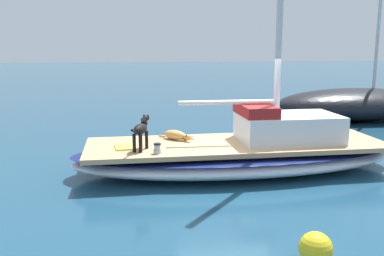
{
  "coord_description": "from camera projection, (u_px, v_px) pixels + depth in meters",
  "views": [
    {
      "loc": [
        9.14,
        -2.16,
        2.82
      ],
      "look_at": [
        0.0,
        -1.0,
        1.01
      ],
      "focal_mm": 40.21,
      "sensor_mm": 36.0,
      "label": 1
    }
  ],
  "objects": [
    {
      "name": "ground_plane",
      "position": [
        236.0,
        171.0,
        9.7
      ],
      "size": [
        120.0,
        120.0,
        0.0
      ],
      "primitive_type": "plane",
      "color": "navy"
    },
    {
      "name": "sailboat_main",
      "position": [
        236.0,
        156.0,
        9.64
      ],
      "size": [
        2.74,
        7.31,
        0.66
      ],
      "color": "white",
      "rests_on": "ground"
    },
    {
      "name": "mast_main",
      "position": [
        273.0,
        6.0,
        9.13
      ],
      "size": [
        0.14,
        2.27,
        6.59
      ],
      "color": "silver",
      "rests_on": "sailboat_main"
    },
    {
      "name": "cabin_house",
      "position": [
        285.0,
        126.0,
        9.69
      ],
      "size": [
        1.47,
        2.26,
        0.84
      ],
      "color": "silver",
      "rests_on": "sailboat_main"
    },
    {
      "name": "dog_black",
      "position": [
        141.0,
        130.0,
        8.82
      ],
      "size": [
        0.9,
        0.43,
        0.7
      ],
      "color": "black",
      "rests_on": "sailboat_main"
    },
    {
      "name": "dog_tan",
      "position": [
        176.0,
        135.0,
        9.81
      ],
      "size": [
        0.72,
        0.74,
        0.22
      ],
      "color": "tan",
      "rests_on": "sailboat_main"
    },
    {
      "name": "deck_winch",
      "position": [
        157.0,
        149.0,
        8.58
      ],
      "size": [
        0.16,
        0.16,
        0.21
      ],
      "color": "#B7B7BC",
      "rests_on": "sailboat_main"
    },
    {
      "name": "coiled_rope",
      "position": [
        189.0,
        137.0,
        9.97
      ],
      "size": [
        0.32,
        0.32,
        0.04
      ],
      "primitive_type": "torus",
      "color": "beige",
      "rests_on": "sailboat_main"
    },
    {
      "name": "deck_towel",
      "position": [
        124.0,
        147.0,
        9.09
      ],
      "size": [
        0.6,
        0.42,
        0.03
      ],
      "primitive_type": "cube",
      "rotation": [
        0.0,
        0.0,
        0.11
      ],
      "color": "#D8D14C",
      "rests_on": "sailboat_main"
    },
    {
      "name": "moored_boat_port_side",
      "position": [
        356.0,
        104.0,
        16.12
      ],
      "size": [
        2.85,
        6.28,
        7.66
      ],
      "color": "black",
      "rests_on": "ground"
    },
    {
      "name": "mooring_buoy",
      "position": [
        316.0,
        249.0,
        5.54
      ],
      "size": [
        0.44,
        0.44,
        0.44
      ],
      "primitive_type": "sphere",
      "color": "yellow",
      "rests_on": "ground"
    }
  ]
}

